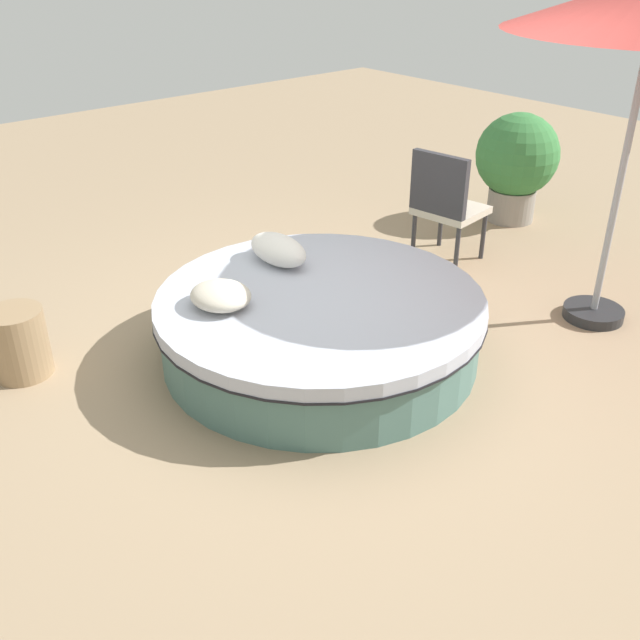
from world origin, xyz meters
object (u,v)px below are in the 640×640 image
object	(u,v)px
throw_pillow_1	(221,295)
patio_chair	(445,201)
planter	(517,161)
throw_pillow_0	(278,250)
side_table	(19,343)
round_bed	(320,325)

from	to	relation	value
throw_pillow_1	patio_chair	world-z (taller)	patio_chair
patio_chair	planter	distance (m)	1.33
patio_chair	throw_pillow_0	bearing A→B (deg)	-100.77
throw_pillow_0	patio_chair	size ratio (longest dim) A/B	0.54
throw_pillow_1	side_table	size ratio (longest dim) A/B	0.92
patio_chair	side_table	bearing A→B (deg)	-107.34
patio_chair	planter	bearing A→B (deg)	92.93
planter	side_table	world-z (taller)	planter
throw_pillow_0	side_table	xyz separation A→B (m)	(-0.50, -1.74, -0.33)
throw_pillow_1	planter	size ratio (longest dim) A/B	0.40
round_bed	throw_pillow_1	xyz separation A→B (m)	(-0.31, -0.57, 0.29)
patio_chair	side_table	world-z (taller)	patio_chair
round_bed	planter	world-z (taller)	planter
planter	throw_pillow_0	bearing A→B (deg)	-87.23
throw_pillow_0	patio_chair	bearing A→B (deg)	86.75
round_bed	throw_pillow_0	bearing A→B (deg)	169.07
throw_pillow_0	planter	bearing A→B (deg)	92.77
round_bed	patio_chair	world-z (taller)	patio_chair
throw_pillow_1	patio_chair	xyz separation A→B (m)	(-0.19, 2.38, 0.03)
planter	side_table	xyz separation A→B (m)	(-0.35, -4.74, -0.37)
throw_pillow_1	throw_pillow_0	bearing A→B (deg)	112.84
throw_pillow_0	throw_pillow_1	world-z (taller)	throw_pillow_0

